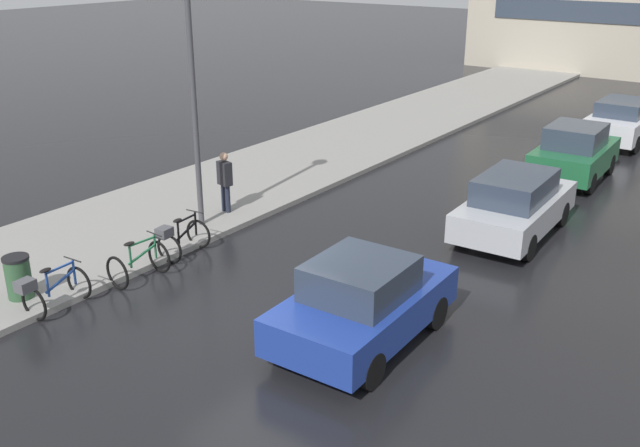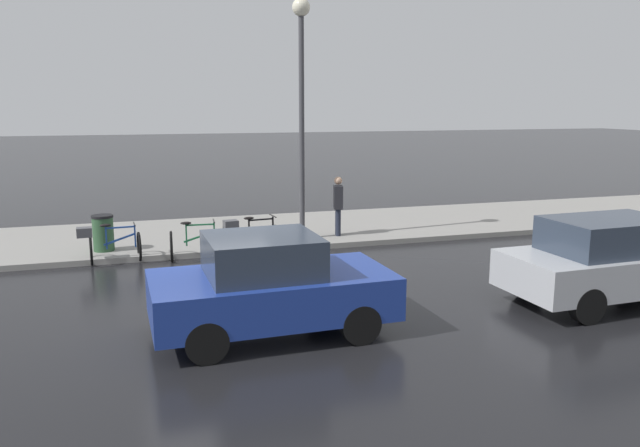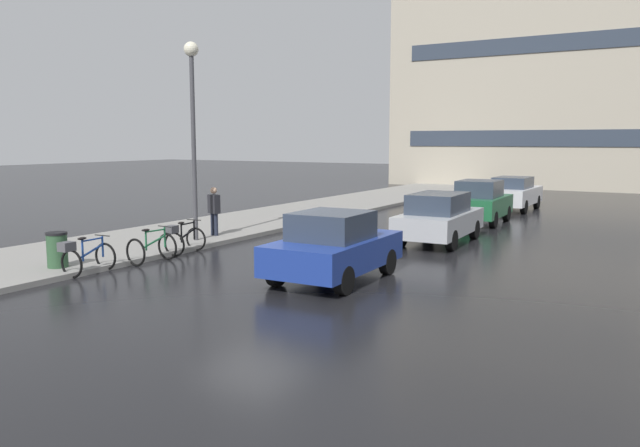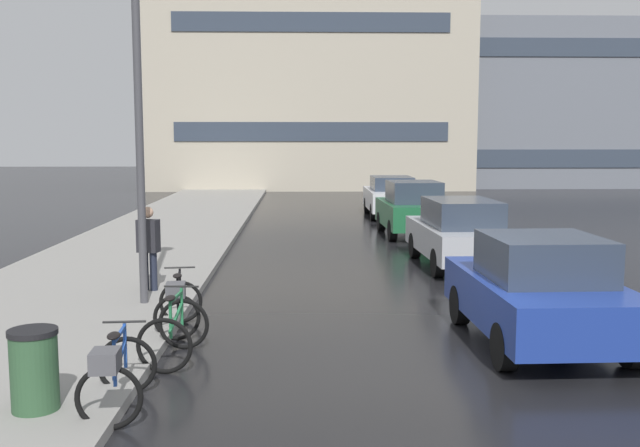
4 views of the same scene
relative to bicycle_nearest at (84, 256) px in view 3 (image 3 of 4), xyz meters
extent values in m
plane|color=black|center=(3.67, 1.93, -0.49)|extent=(140.00, 140.00, 0.00)
cube|color=gray|center=(-2.33, 11.93, -0.42)|extent=(4.80, 60.00, 0.14)
torus|color=black|center=(-0.05, 0.70, -0.13)|extent=(0.72, 0.11, 0.71)
torus|color=black|center=(0.03, -0.39, -0.13)|extent=(0.72, 0.11, 0.71)
cube|color=#234CA8|center=(0.00, -0.03, 0.13)|extent=(0.04, 0.04, 0.54)
cube|color=#234CA8|center=(-0.04, 0.61, 0.13)|extent=(0.04, 0.04, 0.54)
cube|color=#234CA8|center=(-0.02, 0.29, 0.36)|extent=(0.08, 0.65, 0.04)
cube|color=#234CA8|center=(-0.02, 0.26, 0.08)|extent=(0.08, 0.74, 0.27)
ellipsoid|color=black|center=(0.00, -0.03, 0.43)|extent=(0.16, 0.27, 0.07)
cylinder|color=black|center=(-0.04, 0.61, 0.42)|extent=(0.50, 0.06, 0.03)
cube|color=#4C4C51|center=(0.03, -0.51, 0.30)|extent=(0.30, 0.36, 0.22)
torus|color=black|center=(0.33, 2.53, -0.12)|extent=(0.75, 0.11, 0.75)
torus|color=black|center=(0.26, 1.43, -0.12)|extent=(0.75, 0.11, 0.75)
cube|color=#237042|center=(0.29, 1.79, 0.15)|extent=(0.04, 0.04, 0.52)
cube|color=#237042|center=(0.33, 2.44, 0.16)|extent=(0.04, 0.04, 0.56)
cube|color=#237042|center=(0.31, 2.11, 0.38)|extent=(0.08, 0.66, 0.04)
cube|color=#237042|center=(0.31, 2.09, 0.09)|extent=(0.08, 0.75, 0.27)
ellipsoid|color=black|center=(0.29, 1.79, 0.44)|extent=(0.16, 0.27, 0.07)
cylinder|color=black|center=(0.33, 2.44, 0.46)|extent=(0.50, 0.06, 0.03)
torus|color=black|center=(0.04, 4.03, -0.13)|extent=(0.72, 0.14, 0.71)
torus|color=black|center=(0.16, 2.99, -0.13)|extent=(0.72, 0.14, 0.71)
cube|color=black|center=(0.12, 3.33, 0.14)|extent=(0.04, 0.04, 0.55)
cube|color=black|center=(0.05, 3.95, 0.15)|extent=(0.04, 0.04, 0.58)
cube|color=black|center=(0.09, 3.64, 0.39)|extent=(0.10, 0.63, 0.04)
cube|color=black|center=(0.09, 3.61, 0.09)|extent=(0.11, 0.71, 0.26)
ellipsoid|color=black|center=(0.12, 3.33, 0.44)|extent=(0.17, 0.27, 0.07)
cylinder|color=black|center=(0.05, 3.95, 0.46)|extent=(0.50, 0.08, 0.03)
cube|color=#4C4C51|center=(0.17, 2.87, 0.31)|extent=(0.32, 0.37, 0.22)
cube|color=navy|center=(5.58, 2.68, 0.17)|extent=(2.03, 3.91, 0.69)
cube|color=#2D3847|center=(5.59, 2.52, 0.84)|extent=(1.63, 1.79, 0.64)
cylinder|color=black|center=(4.69, 3.85, -0.17)|extent=(0.23, 0.64, 0.64)
cylinder|color=black|center=(6.42, 3.89, -0.17)|extent=(0.23, 0.64, 0.64)
cylinder|color=black|center=(4.74, 1.46, -0.17)|extent=(0.23, 0.64, 0.64)
cylinder|color=black|center=(6.48, 1.50, -0.17)|extent=(0.23, 0.64, 0.64)
cube|color=#B2B5BA|center=(5.86, 9.22, 0.17)|extent=(1.97, 4.30, 0.68)
cube|color=#2D3847|center=(5.86, 9.05, 0.82)|extent=(1.57, 2.34, 0.63)
cylinder|color=black|center=(5.00, 10.50, -0.17)|extent=(0.24, 0.65, 0.64)
cylinder|color=black|center=(6.62, 10.56, -0.17)|extent=(0.24, 0.65, 0.64)
cylinder|color=black|center=(5.09, 7.88, -0.17)|extent=(0.24, 0.65, 0.64)
cylinder|color=black|center=(6.71, 7.93, -0.17)|extent=(0.24, 0.65, 0.64)
cube|color=#1E6038|center=(5.60, 14.70, 0.20)|extent=(1.98, 3.79, 0.75)
cube|color=#2D3847|center=(5.60, 14.55, 0.91)|extent=(1.58, 1.91, 0.66)
cylinder|color=black|center=(4.73, 15.82, -0.17)|extent=(0.24, 0.65, 0.64)
cylinder|color=black|center=(6.39, 15.88, -0.17)|extent=(0.24, 0.65, 0.64)
cylinder|color=black|center=(4.81, 13.51, -0.17)|extent=(0.24, 0.65, 0.64)
cylinder|color=black|center=(6.46, 13.57, -0.17)|extent=(0.24, 0.65, 0.64)
cube|color=silver|center=(5.61, 20.22, 0.20)|extent=(1.87, 4.34, 0.75)
cube|color=#2D3847|center=(5.61, 20.04, 0.84)|extent=(1.53, 2.11, 0.52)
cylinder|color=black|center=(4.80, 21.56, -0.17)|extent=(0.22, 0.64, 0.64)
cylinder|color=black|center=(6.45, 21.55, -0.17)|extent=(0.22, 0.64, 0.64)
cylinder|color=black|center=(4.78, 18.88, -0.17)|extent=(0.22, 0.64, 0.64)
cylinder|color=black|center=(6.43, 18.87, -0.17)|extent=(0.22, 0.64, 0.64)
cylinder|color=#1E2333|center=(-0.97, 6.02, -0.05)|extent=(0.14, 0.14, 0.89)
cylinder|color=#1E2333|center=(-0.80, 5.98, -0.05)|extent=(0.14, 0.14, 0.89)
cube|color=#232328|center=(-0.89, 6.00, 0.71)|extent=(0.45, 0.33, 0.63)
sphere|color=tan|center=(-0.89, 6.00, 1.17)|extent=(0.22, 0.22, 0.22)
cylinder|color=#424247|center=(-0.76, 4.94, 2.47)|extent=(0.14, 0.14, 5.93)
sphere|color=#F2EACC|center=(-0.76, 4.94, 5.62)|extent=(0.46, 0.46, 0.46)
cylinder|color=#2D5133|center=(-0.83, -0.13, -0.01)|extent=(0.50, 0.50, 0.97)
cylinder|color=black|center=(-0.83, -0.13, 0.51)|extent=(0.53, 0.53, 0.06)
cube|color=#B2A893|center=(2.70, 38.74, 9.12)|extent=(19.24, 10.20, 19.23)
cube|color=#333D4C|center=(2.70, 33.61, 2.97)|extent=(15.78, 0.06, 1.10)
cube|color=#333D4C|center=(2.70, 33.61, 9.12)|extent=(15.78, 0.06, 1.10)
camera|label=1|loc=(11.63, -7.06, 6.30)|focal=40.00mm
camera|label=2|loc=(15.11, 0.56, 3.21)|focal=35.00mm
camera|label=3|loc=(12.68, -10.09, 2.82)|focal=35.00mm
camera|label=4|loc=(2.04, -7.65, 2.57)|focal=40.00mm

